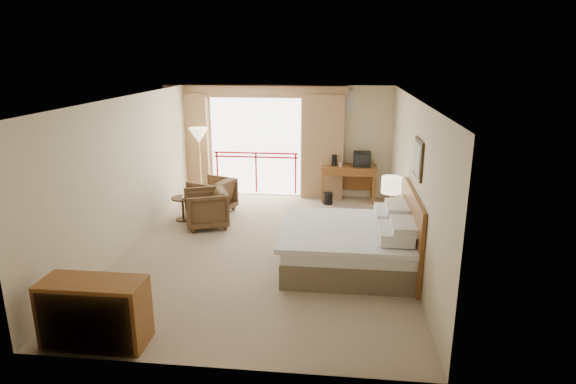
# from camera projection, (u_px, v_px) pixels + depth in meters

# --- Properties ---
(floor) EXTENTS (7.00, 7.00, 0.00)m
(floor) POSITION_uv_depth(u_px,v_px,m) (267.00, 248.00, 8.77)
(floor) COLOR gray
(floor) RESTS_ON ground
(ceiling) EXTENTS (7.00, 7.00, 0.00)m
(ceiling) POSITION_uv_depth(u_px,v_px,m) (265.00, 98.00, 8.02)
(ceiling) COLOR white
(ceiling) RESTS_ON wall_back
(wall_back) EXTENTS (5.00, 0.00, 5.00)m
(wall_back) POSITION_uv_depth(u_px,v_px,m) (288.00, 141.00, 11.73)
(wall_back) COLOR #CAB990
(wall_back) RESTS_ON ground
(wall_front) EXTENTS (5.00, 0.00, 5.00)m
(wall_front) POSITION_uv_depth(u_px,v_px,m) (215.00, 258.00, 5.05)
(wall_front) COLOR #CAB990
(wall_front) RESTS_ON ground
(wall_left) EXTENTS (0.00, 7.00, 7.00)m
(wall_left) POSITION_uv_depth(u_px,v_px,m) (129.00, 173.00, 8.66)
(wall_left) COLOR #CAB990
(wall_left) RESTS_ON ground
(wall_right) EXTENTS (0.00, 7.00, 7.00)m
(wall_right) POSITION_uv_depth(u_px,v_px,m) (412.00, 180.00, 8.13)
(wall_right) COLOR #CAB990
(wall_right) RESTS_ON ground
(balcony_door) EXTENTS (2.40, 0.00, 2.40)m
(balcony_door) POSITION_uv_depth(u_px,v_px,m) (256.00, 147.00, 11.84)
(balcony_door) COLOR white
(balcony_door) RESTS_ON wall_back
(balcony_railing) EXTENTS (2.09, 0.03, 1.02)m
(balcony_railing) POSITION_uv_depth(u_px,v_px,m) (256.00, 162.00, 11.93)
(balcony_railing) COLOR #B20F17
(balcony_railing) RESTS_ON wall_back
(curtain_left) EXTENTS (1.00, 0.26, 2.50)m
(curtain_left) POSITION_uv_depth(u_px,v_px,m) (189.00, 145.00, 11.88)
(curtain_left) COLOR olive
(curtain_left) RESTS_ON wall_back
(curtain_right) EXTENTS (1.00, 0.26, 2.50)m
(curtain_right) POSITION_uv_depth(u_px,v_px,m) (323.00, 147.00, 11.53)
(curtain_right) COLOR olive
(curtain_right) RESTS_ON wall_back
(valance) EXTENTS (4.40, 0.22, 0.28)m
(valance) POSITION_uv_depth(u_px,v_px,m) (254.00, 91.00, 11.37)
(valance) COLOR olive
(valance) RESTS_ON wall_back
(hvac_vent) EXTENTS (0.50, 0.04, 0.50)m
(hvac_vent) POSITION_uv_depth(u_px,v_px,m) (343.00, 101.00, 11.29)
(hvac_vent) COLOR silver
(hvac_vent) RESTS_ON wall_back
(bed) EXTENTS (2.13, 2.06, 0.97)m
(bed) POSITION_uv_depth(u_px,v_px,m) (351.00, 245.00, 7.93)
(bed) COLOR brown
(bed) RESTS_ON floor
(headboard) EXTENTS (0.06, 2.10, 1.30)m
(headboard) POSITION_uv_depth(u_px,v_px,m) (412.00, 232.00, 7.75)
(headboard) COLOR brown
(headboard) RESTS_ON wall_right
(framed_art) EXTENTS (0.04, 0.72, 0.60)m
(framed_art) POSITION_uv_depth(u_px,v_px,m) (418.00, 159.00, 7.42)
(framed_art) COLOR black
(framed_art) RESTS_ON wall_right
(nightstand) EXTENTS (0.43, 0.50, 0.58)m
(nightstand) POSITION_uv_depth(u_px,v_px,m) (389.00, 227.00, 9.00)
(nightstand) COLOR brown
(nightstand) RESTS_ON floor
(table_lamp) EXTENTS (0.37, 0.37, 0.64)m
(table_lamp) POSITION_uv_depth(u_px,v_px,m) (391.00, 186.00, 8.83)
(table_lamp) COLOR tan
(table_lamp) RESTS_ON nightstand
(phone) EXTENTS (0.19, 0.16, 0.07)m
(phone) POSITION_uv_depth(u_px,v_px,m) (388.00, 213.00, 8.77)
(phone) COLOR black
(phone) RESTS_ON nightstand
(desk) EXTENTS (1.29, 0.62, 0.85)m
(desk) POSITION_uv_depth(u_px,v_px,m) (349.00, 173.00, 11.51)
(desk) COLOR brown
(desk) RESTS_ON floor
(tv) EXTENTS (0.39, 0.31, 0.36)m
(tv) POSITION_uv_depth(u_px,v_px,m) (362.00, 159.00, 11.32)
(tv) COLOR black
(tv) RESTS_ON desk
(coffee_maker) EXTENTS (0.12, 0.12, 0.27)m
(coffee_maker) POSITION_uv_depth(u_px,v_px,m) (334.00, 160.00, 11.41)
(coffee_maker) COLOR black
(coffee_maker) RESTS_ON desk
(cup) EXTENTS (0.08, 0.08, 0.09)m
(cup) POSITION_uv_depth(u_px,v_px,m) (340.00, 165.00, 11.37)
(cup) COLOR white
(cup) RESTS_ON desk
(wastebasket) EXTENTS (0.25, 0.25, 0.28)m
(wastebasket) POSITION_uv_depth(u_px,v_px,m) (328.00, 198.00, 11.29)
(wastebasket) COLOR black
(wastebasket) RESTS_ON floor
(armchair_far) EXTENTS (1.08, 1.07, 0.76)m
(armchair_far) POSITION_uv_depth(u_px,v_px,m) (213.00, 212.00, 10.78)
(armchair_far) COLOR #432C18
(armchair_far) RESTS_ON floor
(armchair_near) EXTENTS (1.09, 1.07, 0.77)m
(armchair_near) POSITION_uv_depth(u_px,v_px,m) (207.00, 226.00, 9.87)
(armchair_near) COLOR #432C18
(armchair_near) RESTS_ON floor
(side_table) EXTENTS (0.46, 0.46, 0.50)m
(side_table) POSITION_uv_depth(u_px,v_px,m) (183.00, 205.00, 10.16)
(side_table) COLOR black
(side_table) RESTS_ON floor
(book) EXTENTS (0.23, 0.28, 0.02)m
(book) POSITION_uv_depth(u_px,v_px,m) (182.00, 197.00, 10.11)
(book) COLOR white
(book) RESTS_ON side_table
(floor_lamp) EXTENTS (0.45, 0.45, 1.75)m
(floor_lamp) POSITION_uv_depth(u_px,v_px,m) (199.00, 138.00, 11.25)
(floor_lamp) COLOR tan
(floor_lamp) RESTS_ON floor
(dresser) EXTENTS (1.24, 0.53, 0.83)m
(dresser) POSITION_uv_depth(u_px,v_px,m) (95.00, 312.00, 5.79)
(dresser) COLOR brown
(dresser) RESTS_ON floor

